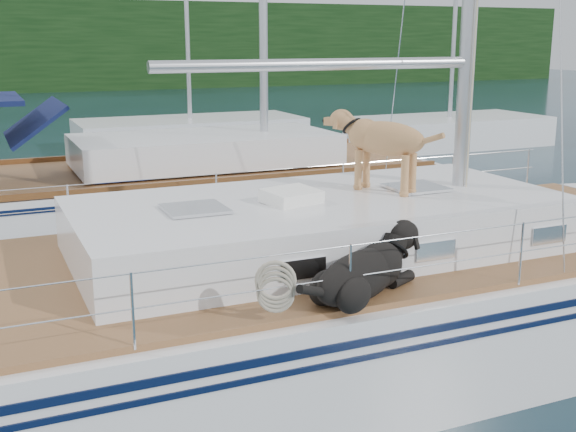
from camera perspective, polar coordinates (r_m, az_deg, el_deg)
name	(u,v)px	position (r m, az deg, el deg)	size (l,w,h in m)	color
ground	(253,368)	(7.99, -2.76, -11.89)	(120.00, 120.00, 0.00)	black
tree_line	(4,46)	(51.79, -21.51, 12.40)	(90.00, 3.00, 6.00)	black
shore_bank	(7,82)	(53.07, -21.35, 9.82)	(92.00, 1.00, 1.20)	#595147
main_sailboat	(262,308)	(7.75, -2.10, -7.26)	(12.00, 3.98, 14.01)	white
neighbor_sailboat	(150,197)	(13.57, -10.86, 1.51)	(11.00, 3.50, 13.30)	white
bg_boat_center	(191,134)	(23.85, -7.71, 6.46)	(7.20, 3.00, 11.65)	white
bg_boat_east	(449,132)	(24.70, 12.59, 6.52)	(6.40, 3.00, 11.65)	white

